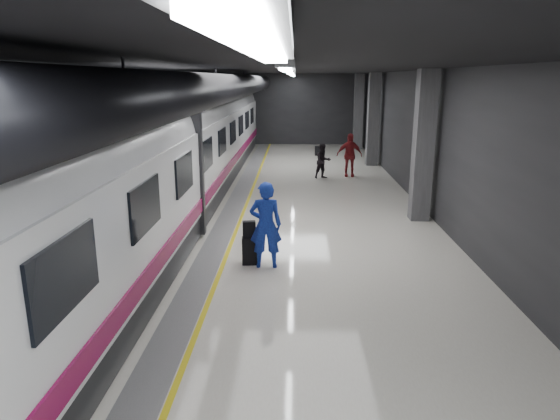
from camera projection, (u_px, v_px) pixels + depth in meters
ground at (268, 238)px, 13.68m from camera, size 40.00×40.00×0.00m
platform_hall at (259, 104)px, 13.70m from camera, size 10.02×40.02×4.51m
train at (146, 162)px, 13.24m from camera, size 3.05×38.00×4.05m
traveler_main at (266, 225)px, 11.32m from camera, size 0.76×0.52×2.01m
suitcase_main at (251, 251)px, 11.67m from camera, size 0.42×0.28×0.65m
shoulder_bag at (249, 229)px, 11.55m from camera, size 0.31×0.20×0.39m
traveler_far_a at (323, 161)px, 21.57m from camera, size 0.91×0.83×1.51m
traveler_far_b at (349, 155)px, 21.99m from camera, size 1.12×0.48×1.90m
suitcase_far at (318, 151)px, 28.10m from camera, size 0.39×0.28×0.53m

